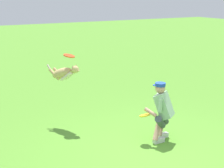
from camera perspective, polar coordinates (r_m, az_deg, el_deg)
ground_plane at (r=6.69m, az=7.67°, el=-12.17°), size 60.00×60.00×0.00m
person at (r=7.05m, az=8.79°, el=-4.55°), size 0.71×0.55×1.29m
dog at (r=7.71m, az=-8.45°, el=1.91°), size 0.54×0.95×0.47m
frisbee_flying at (r=7.56m, az=-7.55°, el=4.94°), size 0.28×0.29×0.11m
frisbee_held at (r=6.96m, az=5.77°, el=-5.48°), size 0.29×0.28×0.11m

